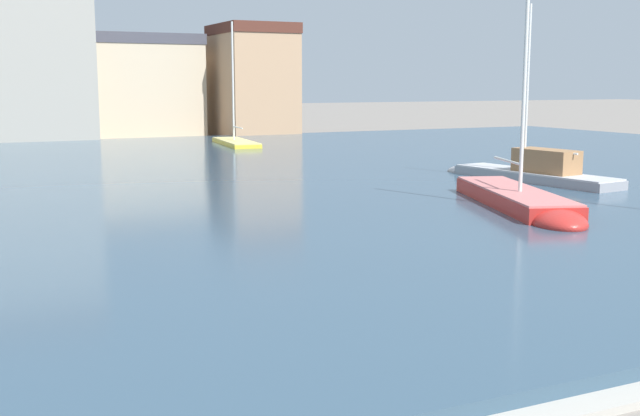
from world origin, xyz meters
name	(u,v)px	position (x,y,z in m)	size (l,w,h in m)	color
harbor_water	(132,184)	(0.00, 33.12, 0.17)	(82.17, 48.26, 0.34)	#334C60
quay_edge_coping	(552,416)	(0.00, 8.74, 0.06)	(82.17, 0.50, 0.12)	#ADA89E
sailboat_yellow	(233,144)	(9.89, 48.97, 0.36)	(2.40, 7.67, 7.98)	gold
sailboat_grey	(525,175)	(14.32, 26.25, 0.55)	(2.74, 8.63, 7.29)	#939399
sailboat_red	(522,205)	(9.36, 20.51, 0.45)	(4.22, 8.21, 7.05)	red
townhouse_end_terrace	(23,47)	(-1.43, 59.73, 6.65)	(8.80, 6.87, 13.28)	gray
townhouse_wide_warehouse	(141,86)	(7.21, 62.65, 3.96)	(9.01, 5.61, 7.88)	#C6B293
townhouse_tall_gabled	(253,81)	(15.25, 59.50, 4.35)	(5.45, 7.05, 8.67)	tan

